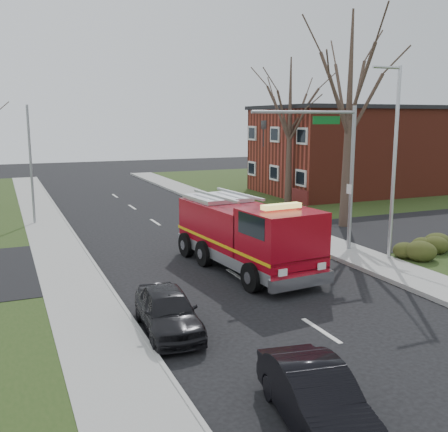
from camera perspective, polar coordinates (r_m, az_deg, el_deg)
name	(u,v)px	position (r m, az deg, el deg)	size (l,w,h in m)	color
ground	(237,276)	(21.16, 1.45, -6.55)	(120.00, 120.00, 0.00)	black
sidewalk_right	(363,258)	(24.29, 14.92, -4.47)	(2.40, 80.00, 0.15)	gray
sidewalk_left	(79,294)	(19.51, -15.52, -8.21)	(2.40, 80.00, 0.15)	gray
brick_building	(354,150)	(45.64, 13.95, 7.04)	(15.40, 10.40, 7.25)	maroon
health_center_sign	(300,197)	(36.61, 8.28, 2.06)	(0.12, 2.00, 1.40)	#521413
hedge_corner	(429,246)	(25.26, 21.40, -3.09)	(2.80, 2.00, 0.90)	#2A3513
bare_tree_near	(350,97)	(30.29, 13.51, 12.53)	(6.00, 6.00, 12.00)	#3B2B23
bare_tree_far	(290,115)	(38.62, 7.19, 10.88)	(5.25, 5.25, 10.50)	#3B2B23
traffic_signal_mast	(329,153)	(24.16, 11.38, 6.76)	(5.29, 0.18, 6.80)	gray
streetlight_pole	(394,158)	(23.77, 17.97, 6.02)	(1.48, 0.16, 8.40)	#B7BABF
utility_pole_far	(31,166)	(32.53, -20.27, 5.11)	(0.14, 0.14, 7.00)	gray
fire_engine	(247,236)	(21.68, 2.49, -2.24)	(3.58, 8.01, 3.14)	maroon
parked_car_maroon	(168,310)	(15.76, -6.13, -10.18)	(1.55, 3.86, 1.31)	black
parked_car_gray	(316,398)	(11.42, 10.00, -18.88)	(1.35, 3.88, 1.28)	black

